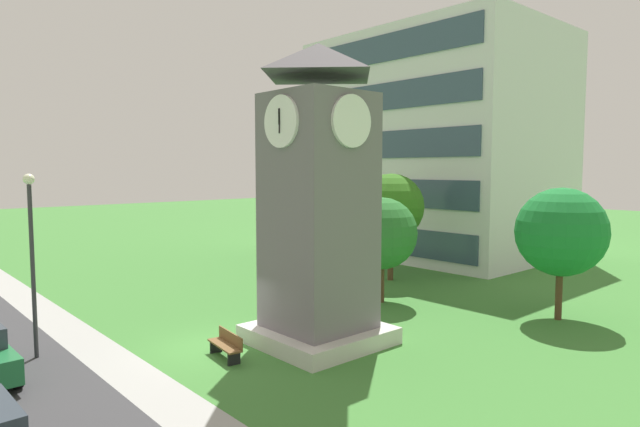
% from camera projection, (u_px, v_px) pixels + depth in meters
% --- Properties ---
extents(ground_plane, '(160.00, 160.00, 0.00)m').
position_uv_depth(ground_plane, '(210.00, 348.00, 19.15)').
color(ground_plane, '#3D7A33').
extents(kerb_strip, '(120.00, 1.60, 0.01)m').
position_uv_depth(kerb_strip, '(124.00, 369.00, 17.11)').
color(kerb_strip, '#9E9E99').
rests_on(kerb_strip, ground).
extents(office_building, '(16.64, 12.39, 16.00)m').
position_uv_depth(office_building, '(436.00, 147.00, 40.49)').
color(office_building, silver).
rests_on(office_building, ground).
extents(clock_tower, '(4.36, 4.36, 10.82)m').
position_uv_depth(clock_tower, '(318.00, 211.00, 19.41)').
color(clock_tower, slate).
rests_on(clock_tower, ground).
extents(park_bench, '(1.85, 0.71, 0.88)m').
position_uv_depth(park_bench, '(226.00, 345.00, 18.11)').
color(park_bench, brown).
rests_on(park_bench, ground).
extents(street_lamp, '(0.36, 0.36, 6.23)m').
position_uv_depth(street_lamp, '(32.00, 246.00, 17.88)').
color(street_lamp, '#333338').
rests_on(street_lamp, ground).
extents(tree_by_building, '(3.43, 3.43, 5.04)m').
position_uv_depth(tree_by_building, '(381.00, 234.00, 25.49)').
color(tree_by_building, '#513823').
rests_on(tree_by_building, ground).
extents(tree_streetside, '(3.77, 3.77, 6.12)m').
position_uv_depth(tree_streetside, '(391.00, 207.00, 30.51)').
color(tree_streetside, '#513823').
rests_on(tree_streetside, ground).
extents(tree_near_tower, '(3.73, 3.73, 5.61)m').
position_uv_depth(tree_near_tower, '(561.00, 232.00, 22.49)').
color(tree_near_tower, '#513823').
rests_on(tree_near_tower, ground).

